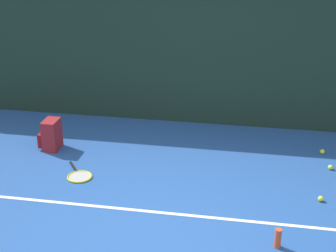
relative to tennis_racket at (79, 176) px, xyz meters
name	(u,v)px	position (x,y,z in m)	size (l,w,h in m)	color
ground_plane	(161,225)	(1.25, -0.88, -0.01)	(12.00, 12.00, 0.00)	#234C93
back_fence	(198,47)	(1.25, 2.12, 1.22)	(10.00, 0.10, 2.46)	#192D23
court_line	(165,213)	(1.25, -0.65, -0.01)	(9.00, 0.05, 0.00)	white
tennis_racket	(79,176)	(0.00, 0.00, 0.00)	(0.50, 0.60, 0.03)	black
backpack	(51,135)	(-0.67, 0.74, 0.20)	(0.28, 0.30, 0.44)	maroon
tennis_ball_near_player	(321,199)	(3.00, -0.07, 0.02)	(0.07, 0.07, 0.07)	#CCE033
tennis_ball_by_fence	(322,152)	(3.14, 1.25, 0.02)	(0.07, 0.07, 0.07)	#CCE033
tennis_ball_mid_court	(331,167)	(3.20, 0.78, 0.02)	(0.07, 0.07, 0.07)	#CCE033
water_bottle	(278,238)	(2.48, -1.07, 0.09)	(0.07, 0.07, 0.21)	#D84C26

